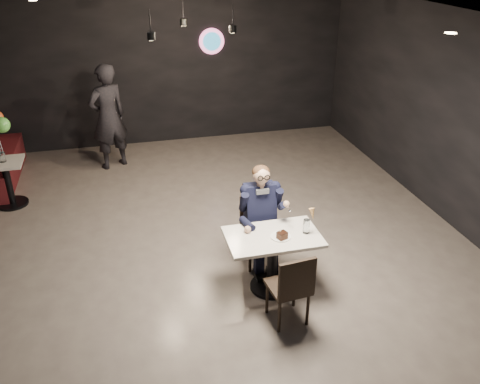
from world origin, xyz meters
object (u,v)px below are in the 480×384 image
object	(u,v)px
seated_man	(260,215)
passerby	(108,117)
side_table	(9,185)
balloon_vase	(2,157)
main_table	(272,262)
sundae_glass	(306,226)
chair_far	(260,233)
chair_near	(288,285)

from	to	relation	value
seated_man	passerby	distance (m)	4.10
side_table	balloon_vase	world-z (taller)	balloon_vase
main_table	sundae_glass	distance (m)	0.61
passerby	main_table	bearing A→B (deg)	85.44
seated_man	side_table	bearing A→B (deg)	143.49
chair_far	side_table	distance (m)	4.23
chair_near	side_table	world-z (taller)	chair_near
chair_near	sundae_glass	world-z (taller)	sundae_glass
chair_near	sundae_glass	distance (m)	0.77
chair_near	seated_man	world-z (taller)	seated_man
side_table	balloon_vase	size ratio (longest dim) A/B	4.69
seated_man	passerby	size ratio (longest dim) A/B	0.75
chair_far	side_table	xyz separation A→B (m)	(-3.40, 2.52, -0.11)
balloon_vase	chair_far	bearing A→B (deg)	-36.51
chair_near	passerby	xyz separation A→B (m)	(-1.77, 4.81, 0.50)
main_table	chair_far	distance (m)	0.56
chair_near	seated_man	distance (m)	1.16
side_table	chair_far	bearing A→B (deg)	-36.51
chair_far	seated_man	world-z (taller)	seated_man
chair_far	chair_near	size ratio (longest dim) A/B	1.00
chair_far	sundae_glass	xyz separation A→B (m)	(0.39, -0.58, 0.38)
main_table	passerby	world-z (taller)	passerby
main_table	side_table	world-z (taller)	main_table
side_table	passerby	size ratio (longest dim) A/B	0.37
chair_near	balloon_vase	distance (m)	5.00
side_table	seated_man	bearing A→B (deg)	-36.51
side_table	sundae_glass	bearing A→B (deg)	-39.25
chair_near	chair_far	bearing A→B (deg)	83.89
seated_man	side_table	xyz separation A→B (m)	(-3.40, 2.52, -0.37)
chair_far	sundae_glass	distance (m)	0.80
sundae_glass	side_table	bearing A→B (deg)	140.75
side_table	main_table	bearing A→B (deg)	-42.05
sundae_glass	chair_near	bearing A→B (deg)	-125.87
balloon_vase	side_table	bearing A→B (deg)	0.00
passerby	chair_far	bearing A→B (deg)	88.42
main_table	balloon_vase	xyz separation A→B (m)	(-3.40, 3.07, 0.45)
main_table	chair_near	distance (m)	0.59
sundae_glass	passerby	distance (m)	4.79
balloon_vase	chair_near	bearing A→B (deg)	-47.00
side_table	passerby	distance (m)	2.09
sundae_glass	passerby	xyz separation A→B (m)	(-2.17, 4.27, 0.12)
sundae_glass	side_table	xyz separation A→B (m)	(-3.80, 3.10, -0.49)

